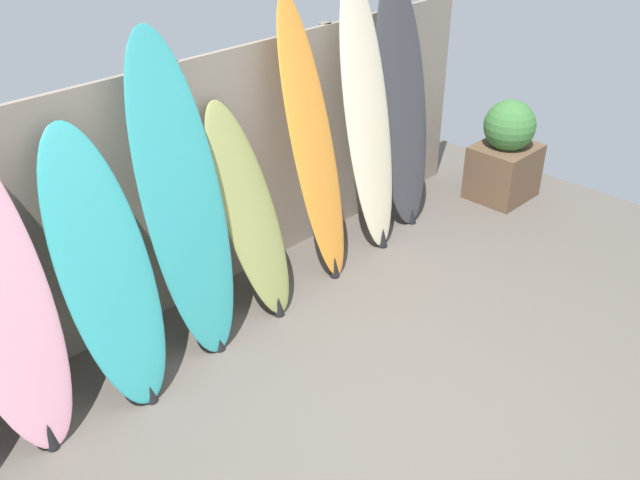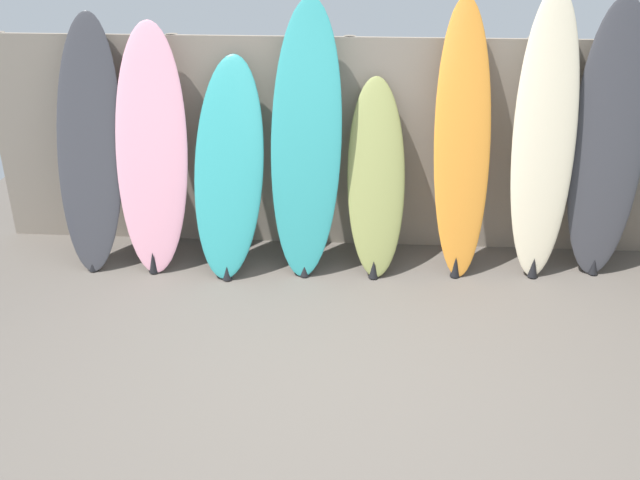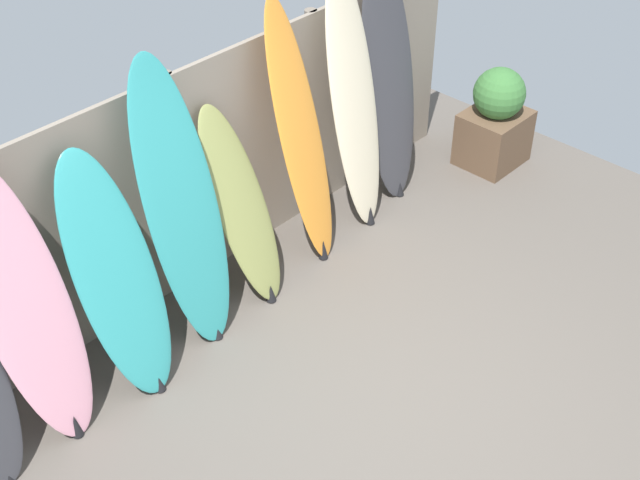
{
  "view_description": "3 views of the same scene",
  "coord_description": "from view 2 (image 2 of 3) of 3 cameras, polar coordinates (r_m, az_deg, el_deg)",
  "views": [
    {
      "loc": [
        -2.57,
        -1.88,
        3.13
      ],
      "look_at": [
        0.28,
        0.94,
        0.79
      ],
      "focal_mm": 40.0,
      "sensor_mm": 36.0,
      "label": 1
    },
    {
      "loc": [
        0.14,
        -3.77,
        2.77
      ],
      "look_at": [
        -0.13,
        0.43,
        0.76
      ],
      "focal_mm": 40.0,
      "sensor_mm": 36.0,
      "label": 2
    },
    {
      "loc": [
        -3.27,
        -2.49,
        4.6
      ],
      "look_at": [
        0.07,
        0.65,
        1.05
      ],
      "focal_mm": 50.0,
      "sensor_mm": 36.0,
      "label": 3
    }
  ],
  "objects": [
    {
      "name": "surfboard_orange_5",
      "position": [
        5.72,
        11.31,
        7.54
      ],
      "size": [
        0.51,
        0.62,
        2.14
      ],
      "color": "orange",
      "rests_on": "ground"
    },
    {
      "name": "surfboard_olive_4",
      "position": [
        5.75,
        4.51,
        4.9
      ],
      "size": [
        0.51,
        0.71,
        1.53
      ],
      "color": "olive",
      "rests_on": "ground"
    },
    {
      "name": "surfboard_teal_3",
      "position": [
        5.64,
        -1.12,
        7.79
      ],
      "size": [
        0.6,
        0.64,
        2.13
      ],
      "color": "teal",
      "rests_on": "ground"
    },
    {
      "name": "fence_back",
      "position": [
        6.07,
        2.24,
        7.55
      ],
      "size": [
        6.08,
        0.11,
        1.8
      ],
      "color": "gray",
      "rests_on": "ground"
    },
    {
      "name": "ground",
      "position": [
        4.68,
        1.31,
        -10.79
      ],
      "size": [
        7.68,
        7.68,
        0.0
      ],
      "primitive_type": "plane",
      "color": "#5B544C"
    },
    {
      "name": "surfboard_teal_2",
      "position": [
        5.75,
        -7.31,
        5.7
      ],
      "size": [
        0.61,
        0.78,
        1.69
      ],
      "color": "teal",
      "rests_on": "ground"
    },
    {
      "name": "surfboard_charcoal_0",
      "position": [
        6.07,
        -17.94,
        7.21
      ],
      "size": [
        0.56,
        0.71,
        2.0
      ],
      "color": "#38383D",
      "rests_on": "ground"
    },
    {
      "name": "surfboard_cream_6",
      "position": [
        5.84,
        17.5,
        7.71
      ],
      "size": [
        0.49,
        0.53,
        2.22
      ],
      "color": "beige",
      "rests_on": "ground"
    },
    {
      "name": "surfboard_pink_1",
      "position": [
        5.9,
        -13.32,
        6.92
      ],
      "size": [
        0.62,
        0.69,
        1.94
      ],
      "color": "pink",
      "rests_on": "ground"
    },
    {
      "name": "surfboard_charcoal_7",
      "position": [
        6.04,
        22.04,
        7.26
      ],
      "size": [
        0.61,
        0.51,
        2.15
      ],
      "color": "#38383D",
      "rests_on": "ground"
    }
  ]
}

